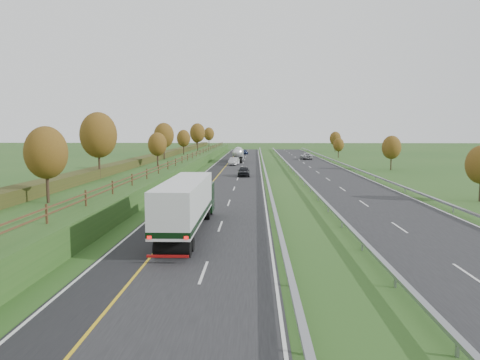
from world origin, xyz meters
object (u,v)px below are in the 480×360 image
(road_tanker, at_px, (238,154))
(car_silver_mid, at_px, (234,161))
(car_oncoming, at_px, (306,156))
(box_lorry, at_px, (187,203))
(car_dark_near, at_px, (244,171))
(car_small_far, at_px, (244,152))

(road_tanker, distance_m, car_silver_mid, 10.81)
(road_tanker, distance_m, car_oncoming, 20.11)
(box_lorry, bearing_deg, car_dark_near, 85.97)
(box_lorry, relative_size, road_tanker, 1.45)
(box_lorry, xyz_separation_m, car_oncoming, (18.18, 88.76, -1.50))
(road_tanker, relative_size, car_silver_mid, 2.27)
(car_silver_mid, height_order, car_small_far, car_silver_mid)
(box_lorry, relative_size, car_dark_near, 3.38)
(car_dark_near, bearing_deg, car_oncoming, 71.10)
(car_small_far, bearing_deg, car_dark_near, -96.27)
(car_silver_mid, xyz_separation_m, car_oncoming, (17.91, 20.73, -0.02))
(road_tanker, bearing_deg, box_lorry, -90.55)
(car_dark_near, distance_m, car_oncoming, 47.95)
(road_tanker, bearing_deg, car_dark_near, -86.31)
(car_dark_near, distance_m, car_small_far, 70.62)
(box_lorry, xyz_separation_m, car_silver_mid, (0.28, 68.03, -1.48))
(car_dark_near, xyz_separation_m, car_small_far, (-1.60, 70.60, -0.11))
(car_small_far, bearing_deg, box_lorry, -98.30)
(box_lorry, xyz_separation_m, road_tanker, (0.75, 78.78, -0.47))
(road_tanker, relative_size, car_dark_near, 2.33)
(road_tanker, distance_m, car_dark_near, 35.60)
(road_tanker, relative_size, car_small_far, 2.30)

